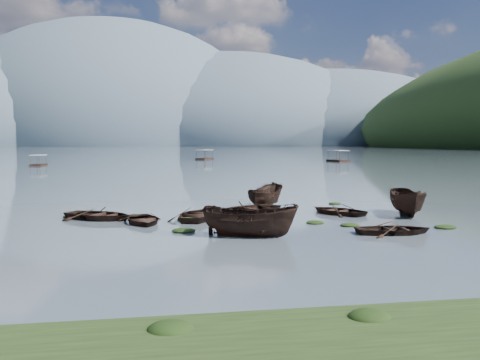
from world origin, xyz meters
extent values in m
plane|color=#525E67|center=(0.00, 0.00, 0.00)|extent=(2400.00, 2400.00, 0.00)
cube|color=black|center=(0.00, -14.00, 0.00)|extent=(60.00, 6.00, 0.50)
ellipsoid|color=#475666|center=(-60.00, 900.00, 0.00)|extent=(520.00, 520.00, 340.00)
ellipsoid|color=#475666|center=(140.00, 900.00, 0.00)|extent=(520.00, 520.00, 260.00)
ellipsoid|color=#475666|center=(320.00, 900.00, 0.00)|extent=(520.00, 520.00, 220.00)
imported|color=black|center=(-6.68, 6.31, 0.00)|extent=(3.28, 4.18, 0.79)
imported|color=black|center=(-3.33, 7.38, 0.00)|extent=(4.53, 5.26, 0.92)
imported|color=black|center=(-1.52, 0.91, 0.00)|extent=(5.13, 3.59, 1.86)
imported|color=black|center=(5.74, 8.16, 0.00)|extent=(4.41, 4.77, 0.81)
imported|color=black|center=(5.82, 0.48, 0.00)|extent=(4.09, 3.13, 0.79)
imported|color=black|center=(9.85, 6.75, 0.00)|extent=(3.19, 5.37, 1.95)
imported|color=black|center=(-9.25, 8.34, 0.00)|extent=(5.41, 5.06, 0.91)
imported|color=black|center=(-0.13, 8.75, 0.00)|extent=(6.23, 5.92, 1.05)
imported|color=black|center=(1.86, 12.23, 0.00)|extent=(4.07, 5.02, 1.85)
ellipsoid|color=black|center=(-4.59, 2.88, 0.00)|extent=(1.22, 1.00, 0.27)
ellipsoid|color=black|center=(-4.15, 7.09, 0.00)|extent=(1.02, 0.82, 0.23)
ellipsoid|color=black|center=(4.57, 3.19, 0.00)|extent=(1.09, 0.87, 0.24)
ellipsoid|color=black|center=(2.99, 4.45, 0.00)|extent=(1.03, 0.87, 0.23)
ellipsoid|color=black|center=(9.34, 1.58, 0.00)|extent=(1.21, 0.96, 0.25)
ellipsoid|color=black|center=(-10.97, 9.52, 0.00)|extent=(1.10, 0.89, 0.23)
ellipsoid|color=black|center=(0.70, 7.92, 0.00)|extent=(0.91, 0.76, 0.19)
ellipsoid|color=black|center=(7.47, 13.40, 0.00)|extent=(0.95, 0.76, 0.21)
camera|label=1|loc=(-6.56, -24.43, 4.59)|focal=40.00mm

